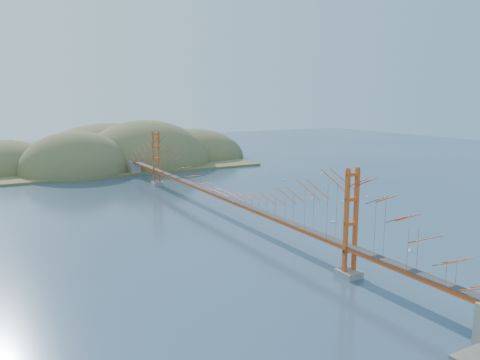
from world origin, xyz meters
TOP-DOWN VIEW (x-y plane):
  - ground at (0.00, 0.00)m, footprint 320.00×320.00m
  - bridge at (0.00, 0.18)m, footprint 2.20×94.40m
  - far_headlands at (2.21, 68.52)m, footprint 84.00×58.00m
  - sailboat_5 at (30.72, -1.51)m, footprint 0.62×0.62m
  - sailboat_12 at (7.06, 34.29)m, footprint 0.61×0.57m
  - sailboat_14 at (20.77, 2.66)m, footprint 0.45×0.53m
  - sailboat_8 at (35.91, 31.18)m, footprint 0.58×0.55m
  - sailboat_16 at (22.94, 5.95)m, footprint 0.68×0.68m
  - sailboat_7 at (27.31, 21.69)m, footprint 0.57×0.52m
  - sailboat_0 at (24.48, -1.58)m, footprint 0.46×0.52m
  - sailboat_9 at (40.91, 24.74)m, footprint 0.61×0.61m
  - sailboat_10 at (6.00, -40.00)m, footprint 0.57×0.64m
  - sailboat_17 at (34.00, 37.90)m, footprint 0.53×0.49m
  - sailboat_15 at (38.26, 35.02)m, footprint 0.61×0.61m
  - sailboat_1 at (15.30, 6.96)m, footprint 0.55×0.55m
  - sailboat_extra_0 at (12.39, -27.36)m, footprint 0.59×0.59m
  - sailboat_extra_1 at (13.08, -12.23)m, footprint 0.68×0.68m

SIDE VIEW (x-z plane):
  - ground at x=0.00m, z-range 0.00..0.00m
  - far_headlands at x=2.21m, z-range -12.50..12.50m
  - sailboat_1 at x=15.30m, z-range -0.15..0.43m
  - sailboat_0 at x=24.48m, z-range -0.16..0.44m
  - sailboat_17 at x=34.00m, z-range -0.16..0.44m
  - sailboat_14 at x=20.77m, z-range -0.16..0.44m
  - sailboat_extra_0 at x=12.39m, z-range -0.17..0.46m
  - sailboat_7 at x=27.31m, z-range -0.17..0.46m
  - sailboat_8 at x=35.91m, z-range -0.18..0.47m
  - sailboat_9 at x=40.91m, z-range -0.19..0.49m
  - sailboat_15 at x=38.26m, z-range -0.19..0.49m
  - sailboat_12 at x=7.06m, z-range -0.19..0.49m
  - sailboat_5 at x=30.72m, z-range -0.19..0.50m
  - sailboat_16 at x=22.94m, z-range -0.20..0.51m
  - sailboat_10 at x=6.00m, z-range -0.21..0.52m
  - sailboat_extra_1 at x=13.08m, z-range -0.21..0.52m
  - bridge at x=0.00m, z-range 1.01..13.01m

